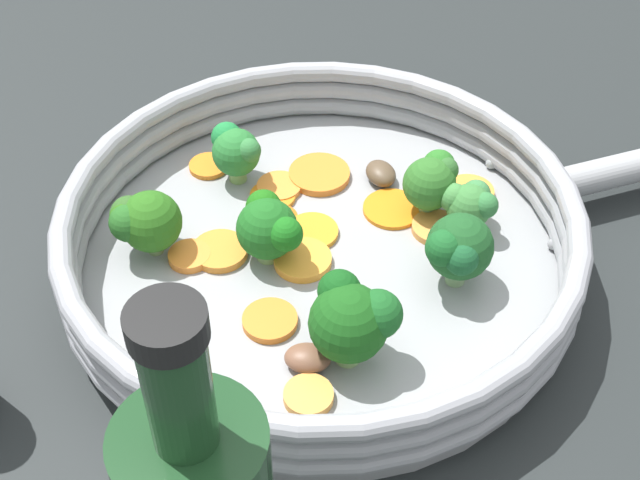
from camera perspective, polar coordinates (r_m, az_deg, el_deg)
The scene contains 28 objects.
ground_plane at distance 0.61m, azimuth -0.00°, elevation -2.02°, with size 4.00×4.00×0.00m, color #212526.
skillet at distance 0.61m, azimuth -0.00°, elevation -1.53°, with size 0.33×0.33×0.02m, color #939699.
skillet_rim_wall at distance 0.59m, azimuth -0.00°, elevation 0.58°, with size 0.35×0.35×0.05m.
skillet_rivet_left at distance 0.63m, azimuth 14.76°, elevation -0.25°, with size 0.01×0.01×0.01m, color #97979D.
skillet_rivet_right at distance 0.68m, azimuth 10.93°, elevation 4.85°, with size 0.01×0.01×0.01m, color #94999B.
carrot_slice_0 at distance 0.65m, azimuth -3.22°, elevation 2.75°, with size 0.03×0.03×0.00m, color orange.
carrot_slice_1 at distance 0.65m, azimuth -2.64°, elevation 3.40°, with size 0.03×0.03×0.00m, color orange.
carrot_slice_2 at distance 0.61m, azimuth -6.44°, elevation -0.71°, with size 0.04×0.04×0.01m, color orange.
carrot_slice_3 at distance 0.65m, azimuth 9.75°, elevation 2.82°, with size 0.04×0.04×0.01m, color orange.
carrot_slice_4 at distance 0.66m, azimuth -0.05°, elevation 4.23°, with size 0.05×0.05×0.01m, color orange.
carrot_slice_5 at distance 0.68m, azimuth -7.15°, elevation 4.72°, with size 0.03×0.03×0.00m, color orange.
carrot_slice_6 at distance 0.62m, azimuth 7.44°, elevation 0.78°, with size 0.03×0.03×0.01m, color #F09441.
carrot_slice_7 at distance 0.56m, azimuth -3.23°, elevation -5.17°, with size 0.04×0.04×0.01m, color orange.
carrot_slice_8 at distance 0.62m, azimuth -0.52°, elevation 0.53°, with size 0.04×0.04×0.00m, color orange.
carrot_slice_9 at distance 0.64m, azimuth 4.63°, elevation 1.99°, with size 0.04×0.04×0.00m, color orange.
carrot_slice_10 at distance 0.52m, azimuth -0.74°, elevation -9.96°, with size 0.03×0.03×0.01m, color #EB9840.
carrot_slice_11 at distance 0.61m, azimuth -8.35°, elevation -1.03°, with size 0.03×0.03×0.01m, color orange.
carrot_slice_12 at distance 0.60m, azimuth -1.04°, elevation -1.38°, with size 0.04×0.04×0.01m, color #F99D32.
carrot_slice_13 at distance 0.63m, azimuth -2.70°, elevation 1.37°, with size 0.03×0.03×0.00m, color #D75F13.
broccoli_floret_0 at distance 0.60m, azimuth -11.33°, elevation 1.23°, with size 0.04×0.05×0.05m.
broccoli_floret_1 at distance 0.62m, azimuth 9.53°, elevation 2.29°, with size 0.04×0.04×0.04m.
broccoli_floret_2 at distance 0.62m, azimuth 7.09°, elevation 3.93°, with size 0.04×0.04×0.05m.
broccoli_floret_3 at distance 0.65m, azimuth -5.43°, elevation 5.75°, with size 0.04×0.04×0.04m.
broccoli_floret_4 at distance 0.52m, azimuth 2.00°, elevation -4.92°, with size 0.05×0.05×0.06m.
broccoli_floret_5 at distance 0.59m, azimuth -3.35°, elevation 0.95°, with size 0.05×0.04×0.05m.
broccoli_floret_6 at distance 0.57m, azimuth 8.83°, elevation -0.55°, with size 0.05×0.05×0.05m.
mushroom_piece_0 at distance 0.66m, azimuth 3.91°, elevation 4.28°, with size 0.03×0.02×0.01m, color brown.
mushroom_piece_1 at distance 0.54m, azimuth -0.79°, elevation -7.56°, with size 0.03×0.02×0.01m, color brown.
Camera 1 is at (-0.37, 0.21, 0.44)m, focal length 50.00 mm.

